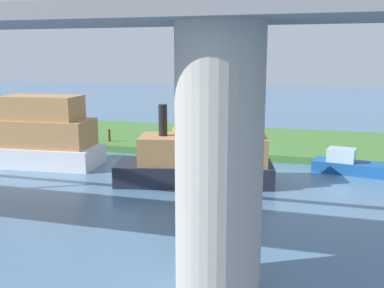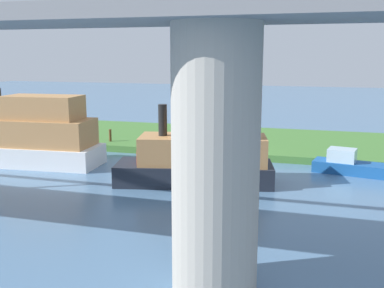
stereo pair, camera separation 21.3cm
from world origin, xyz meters
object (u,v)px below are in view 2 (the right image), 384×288
(mooring_post, at_px, (110,135))
(houseboat_blue, at_px, (200,155))
(person_on_bank, at_px, (176,134))
(riverboat_paddlewheel, at_px, (31,137))
(motorboat_red, at_px, (349,165))
(bridge_pylon, at_px, (215,162))

(mooring_post, bearing_deg, houseboat_blue, 140.41)
(person_on_bank, bearing_deg, mooring_post, 11.84)
(riverboat_paddlewheel, distance_m, motorboat_red, 20.79)
(person_on_bank, bearing_deg, riverboat_paddlewheel, 45.46)
(person_on_bank, distance_m, riverboat_paddlewheel, 10.90)
(bridge_pylon, height_order, motorboat_red, bridge_pylon)
(person_on_bank, height_order, riverboat_paddlewheel, riverboat_paddlewheel)
(motorboat_red, bearing_deg, mooring_post, -9.83)
(bridge_pylon, relative_size, houseboat_blue, 0.88)
(person_on_bank, distance_m, motorboat_red, 13.49)
(bridge_pylon, relative_size, person_on_bank, 5.91)
(bridge_pylon, bearing_deg, person_on_bank, -68.29)
(person_on_bank, bearing_deg, bridge_pylon, 111.71)
(mooring_post, distance_m, houseboat_blue, 12.52)
(riverboat_paddlewheel, height_order, motorboat_red, riverboat_paddlewheel)
(bridge_pylon, distance_m, motorboat_red, 17.35)
(houseboat_blue, relative_size, motorboat_red, 1.95)
(riverboat_paddlewheel, bearing_deg, person_on_bank, -134.54)
(mooring_post, bearing_deg, riverboat_paddlewheel, 69.73)
(person_on_bank, relative_size, motorboat_red, 0.29)
(mooring_post, relative_size, motorboat_red, 0.20)
(mooring_post, height_order, houseboat_blue, houseboat_blue)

